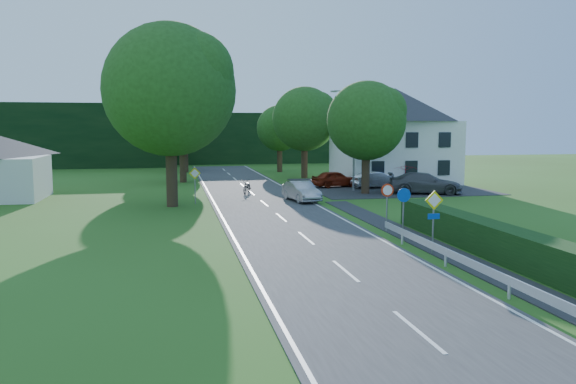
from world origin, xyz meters
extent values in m
plane|color=#2E5418|center=(0.00, 0.00, 0.00)|extent=(160.00, 160.00, 0.00)
cube|color=#343437|center=(0.00, 20.00, 0.02)|extent=(7.00, 80.00, 0.04)
cube|color=#27272A|center=(4.95, 2.00, 0.02)|extent=(1.50, 44.00, 0.04)
cube|color=#27272A|center=(12.00, 33.00, 0.02)|extent=(14.00, 16.00, 0.04)
cube|color=white|center=(-3.25, 20.00, 0.04)|extent=(0.12, 80.00, 0.01)
cube|color=white|center=(3.25, 20.00, 0.04)|extent=(0.12, 80.00, 0.01)
cube|color=black|center=(8.00, 66.00, 3.50)|extent=(30.00, 5.00, 7.00)
cube|color=white|center=(14.00, 36.00, 2.80)|extent=(10.00, 8.00, 5.60)
pyramid|color=#252429|center=(14.00, 36.00, 7.10)|extent=(10.60, 8.40, 3.00)
cylinder|color=gray|center=(8.20, 30.00, 4.00)|extent=(0.16, 0.16, 8.00)
cylinder|color=gray|center=(7.40, 30.00, 7.90)|extent=(1.70, 0.10, 0.10)
cube|color=gray|center=(6.50, 30.00, 7.85)|extent=(0.50, 0.18, 0.12)
cylinder|color=gray|center=(4.30, 8.00, 1.20)|extent=(0.07, 0.07, 2.40)
cube|color=yellow|center=(4.30, 7.97, 2.20)|extent=(0.78, 0.04, 0.78)
cube|color=white|center=(4.30, 7.97, 2.20)|extent=(0.57, 0.05, 0.57)
cube|color=#0C45B8|center=(4.30, 7.97, 1.55)|extent=(0.50, 0.04, 0.22)
cylinder|color=gray|center=(4.30, 11.00, 1.10)|extent=(0.07, 0.07, 2.20)
cylinder|color=#0C45B8|center=(4.30, 10.97, 2.05)|extent=(0.64, 0.04, 0.64)
cylinder|color=gray|center=(4.30, 13.00, 1.10)|extent=(0.07, 0.07, 2.20)
cylinder|color=red|center=(4.30, 12.97, 2.05)|extent=(0.64, 0.04, 0.64)
cylinder|color=white|center=(4.30, 12.95, 2.05)|extent=(0.48, 0.04, 0.48)
cylinder|color=gray|center=(-4.50, 25.00, 1.10)|extent=(0.07, 0.07, 2.20)
cube|color=yellow|center=(-4.50, 24.97, 2.05)|extent=(0.78, 0.04, 0.78)
cube|color=white|center=(-4.50, 24.97, 2.05)|extent=(0.57, 0.05, 0.57)
imported|color=#A6A6AB|center=(2.70, 24.66, 0.72)|extent=(2.05, 4.28, 1.35)
imported|color=black|center=(-0.41, 29.61, 0.60)|extent=(1.41, 2.25, 1.12)
imported|color=maroon|center=(7.56, 33.00, 0.73)|extent=(4.28, 2.45, 1.37)
imported|color=silver|center=(10.75, 31.51, 0.73)|extent=(4.32, 1.91, 1.38)
imported|color=#4D4C52|center=(12.89, 26.94, 0.84)|extent=(5.95, 3.90, 1.60)
imported|color=silver|center=(13.62, 28.32, 0.68)|extent=(4.93, 3.03, 1.28)
imported|color=#B60E20|center=(13.35, 31.67, 0.98)|extent=(2.63, 2.66, 1.88)
camera|label=1|loc=(-5.91, -12.62, 5.13)|focal=35.00mm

